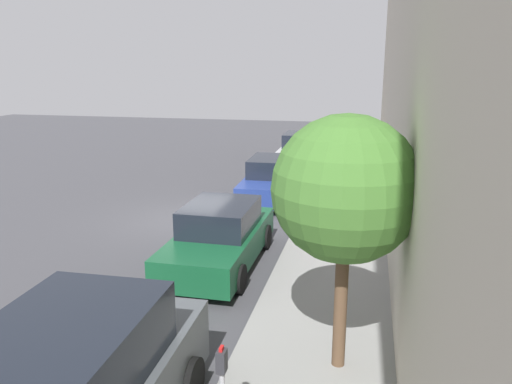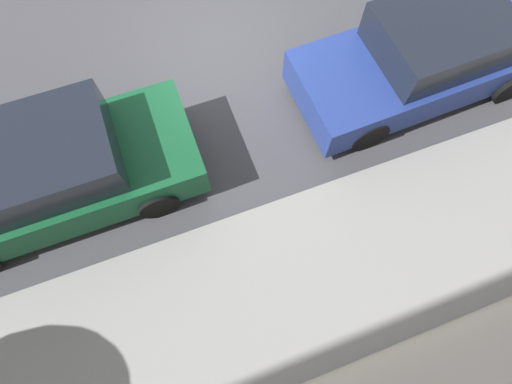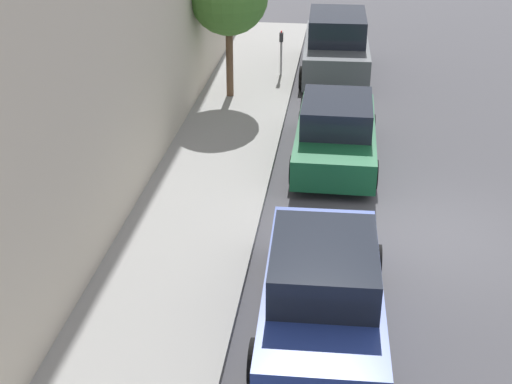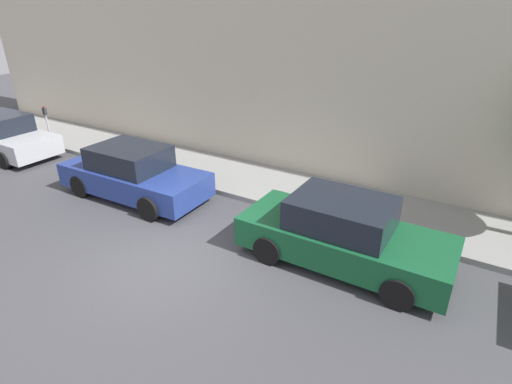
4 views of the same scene
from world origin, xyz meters
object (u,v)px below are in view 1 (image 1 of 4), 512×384
(street_tree, at_px, (346,190))
(parked_sedan_second, at_px, (220,237))
(parking_meter_far, at_px, (336,146))
(parked_sedan_third, at_px, (272,180))
(parked_sedan_fourth, at_px, (300,150))

(street_tree, bearing_deg, parked_sedan_second, 129.03)
(parked_sedan_second, distance_m, parking_meter_far, 13.44)
(parked_sedan_third, height_order, parked_sedan_fourth, same)
(parked_sedan_second, relative_size, street_tree, 1.13)
(parked_sedan_second, xyz_separation_m, parked_sedan_fourth, (0.10, 13.42, 0.00))
(parked_sedan_third, distance_m, street_tree, 10.98)
(parked_sedan_fourth, bearing_deg, parked_sedan_second, -90.44)
(parked_sedan_third, xyz_separation_m, parked_sedan_fourth, (0.06, 6.99, 0.00))
(parking_meter_far, bearing_deg, parked_sedan_fourth, 176.34)
(parked_sedan_second, distance_m, parked_sedan_third, 6.43)
(parked_sedan_third, bearing_deg, parking_meter_far, 75.28)
(parked_sedan_second, bearing_deg, parking_meter_far, 82.09)
(parked_sedan_fourth, bearing_deg, parking_meter_far, -3.66)
(parking_meter_far, bearing_deg, parked_sedan_third, -104.72)
(street_tree, bearing_deg, parked_sedan_third, 106.69)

